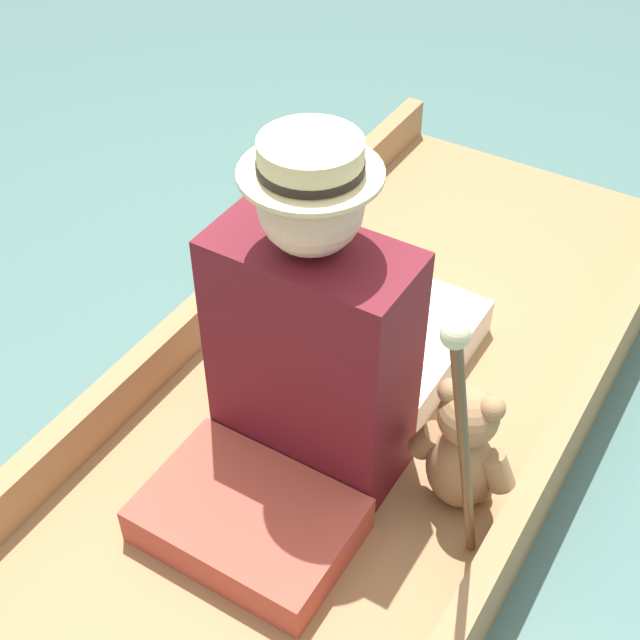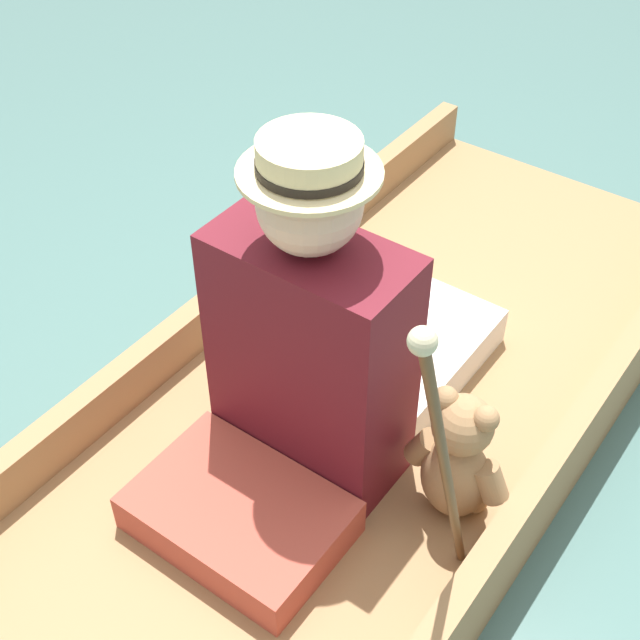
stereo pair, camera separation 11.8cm
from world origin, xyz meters
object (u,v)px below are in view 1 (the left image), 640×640
at_px(walking_cane, 464,447).
at_px(wine_glass, 282,284).
at_px(teddy_bear, 463,450).
at_px(seated_person, 332,337).

bearing_deg(walking_cane, wine_glass, 141.53).
bearing_deg(teddy_bear, seated_person, 174.89).
xyz_separation_m(wine_glass, walking_cane, (0.80, -0.64, 0.43)).
height_order(teddy_bear, wine_glass, teddy_bear).
bearing_deg(seated_person, teddy_bear, -13.08).
bearing_deg(walking_cane, seated_person, 145.06).
xyz_separation_m(seated_person, teddy_bear, (0.36, -0.03, -0.14)).
distance_m(wine_glass, walking_cane, 1.12).
relative_size(seated_person, wine_glass, 7.05).
relative_size(seated_person, teddy_bear, 2.35).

